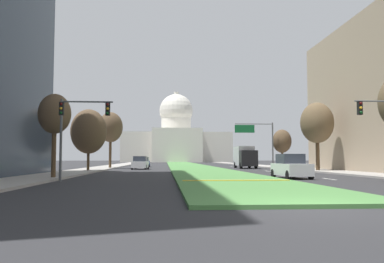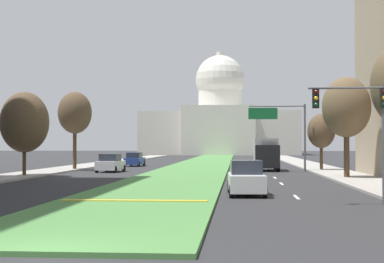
{
  "view_description": "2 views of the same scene",
  "coord_description": "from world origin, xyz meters",
  "px_view_note": "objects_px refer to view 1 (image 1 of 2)",
  "views": [
    {
      "loc": [
        -4.26,
        -11.44,
        1.49
      ],
      "look_at": [
        -1.02,
        35.69,
        4.65
      ],
      "focal_mm": 37.19,
      "sensor_mm": 36.0,
      "label": 1
    },
    {
      "loc": [
        4.51,
        -13.27,
        2.62
      ],
      "look_at": [
        1.3,
        27.98,
        3.52
      ],
      "focal_mm": 54.91,
      "sensor_mm": 36.0,
      "label": 2
    }
  ],
  "objects_px": {
    "street_tree_left_mid": "(89,132)",
    "sedan_midblock": "(140,163)",
    "sedan_distant": "(144,162)",
    "box_truck_delivery": "(245,157)",
    "street_tree_left_far": "(111,127)",
    "street_tree_right_mid": "(317,123)",
    "street_tree_right_far": "(282,141)",
    "sedan_lead_stopped": "(291,167)",
    "street_tree_left_near": "(55,115)",
    "traffic_light_near_left": "(75,121)",
    "capitol_building": "(176,140)",
    "overhead_guide_sign": "(258,136)"
  },
  "relations": [
    {
      "from": "street_tree_left_mid",
      "to": "sedan_midblock",
      "type": "distance_m",
      "value": 10.69
    },
    {
      "from": "sedan_distant",
      "to": "box_truck_delivery",
      "type": "xyz_separation_m",
      "value": [
        15.12,
        -10.67,
        0.9
      ]
    },
    {
      "from": "street_tree_left_far",
      "to": "sedan_midblock",
      "type": "height_order",
      "value": "street_tree_left_far"
    },
    {
      "from": "street_tree_left_mid",
      "to": "street_tree_right_mid",
      "type": "height_order",
      "value": "street_tree_right_mid"
    },
    {
      "from": "street_tree_right_far",
      "to": "box_truck_delivery",
      "type": "xyz_separation_m",
      "value": [
        -5.37,
        0.46,
        -2.23
      ]
    },
    {
      "from": "street_tree_left_mid",
      "to": "sedan_lead_stopped",
      "type": "relative_size",
      "value": 1.61
    },
    {
      "from": "street_tree_left_near",
      "to": "street_tree_left_far",
      "type": "bearing_deg",
      "value": 89.65
    },
    {
      "from": "traffic_light_near_left",
      "to": "sedan_lead_stopped",
      "type": "distance_m",
      "value": 15.5
    },
    {
      "from": "capitol_building",
      "to": "street_tree_left_far",
      "type": "bearing_deg",
      "value": -97.25
    },
    {
      "from": "street_tree_left_mid",
      "to": "street_tree_right_far",
      "type": "height_order",
      "value": "street_tree_left_mid"
    },
    {
      "from": "sedan_lead_stopped",
      "to": "overhead_guide_sign",
      "type": "bearing_deg",
      "value": 81.5
    },
    {
      "from": "street_tree_left_mid",
      "to": "sedan_distant",
      "type": "bearing_deg",
      "value": 78.37
    },
    {
      "from": "capitol_building",
      "to": "sedan_midblock",
      "type": "distance_m",
      "value": 97.13
    },
    {
      "from": "street_tree_right_mid",
      "to": "street_tree_right_far",
      "type": "xyz_separation_m",
      "value": [
        -0.0,
        13.37,
        -1.47
      ]
    },
    {
      "from": "traffic_light_near_left",
      "to": "street_tree_left_mid",
      "type": "bearing_deg",
      "value": 98.13
    },
    {
      "from": "street_tree_right_mid",
      "to": "sedan_midblock",
      "type": "height_order",
      "value": "street_tree_right_mid"
    },
    {
      "from": "traffic_light_near_left",
      "to": "box_truck_delivery",
      "type": "xyz_separation_m",
      "value": [
        17.26,
        31.59,
        -2.12
      ]
    },
    {
      "from": "overhead_guide_sign",
      "to": "street_tree_left_near",
      "type": "xyz_separation_m",
      "value": [
        -20.95,
        -26.68,
        -0.1
      ]
    },
    {
      "from": "box_truck_delivery",
      "to": "traffic_light_near_left",
      "type": "bearing_deg",
      "value": -118.66
    },
    {
      "from": "street_tree_left_far",
      "to": "street_tree_right_far",
      "type": "xyz_separation_m",
      "value": [
        24.57,
        0.33,
        -1.85
      ]
    },
    {
      "from": "street_tree_right_far",
      "to": "box_truck_delivery",
      "type": "distance_m",
      "value": 5.83
    },
    {
      "from": "sedan_lead_stopped",
      "to": "box_truck_delivery",
      "type": "distance_m",
      "value": 28.51
    },
    {
      "from": "street_tree_left_far",
      "to": "sedan_lead_stopped",
      "type": "height_order",
      "value": "street_tree_left_far"
    },
    {
      "from": "street_tree_right_mid",
      "to": "street_tree_left_mid",
      "type": "bearing_deg",
      "value": 177.63
    },
    {
      "from": "traffic_light_near_left",
      "to": "street_tree_left_mid",
      "type": "relative_size",
      "value": 0.76
    },
    {
      "from": "sedan_midblock",
      "to": "box_truck_delivery",
      "type": "height_order",
      "value": "box_truck_delivery"
    },
    {
      "from": "street_tree_left_mid",
      "to": "street_tree_right_far",
      "type": "xyz_separation_m",
      "value": [
        25.32,
        12.32,
        -0.48
      ]
    },
    {
      "from": "street_tree_left_mid",
      "to": "capitol_building",
      "type": "bearing_deg",
      "value": 83.17
    },
    {
      "from": "street_tree_right_mid",
      "to": "sedan_midblock",
      "type": "bearing_deg",
      "value": 154.32
    },
    {
      "from": "street_tree_right_far",
      "to": "sedan_lead_stopped",
      "type": "relative_size",
      "value": 1.33
    },
    {
      "from": "street_tree_left_mid",
      "to": "box_truck_delivery",
      "type": "height_order",
      "value": "street_tree_left_mid"
    },
    {
      "from": "sedan_lead_stopped",
      "to": "sedan_distant",
      "type": "relative_size",
      "value": 0.95
    },
    {
      "from": "sedan_distant",
      "to": "street_tree_right_mid",
      "type": "bearing_deg",
      "value": -50.09
    },
    {
      "from": "traffic_light_near_left",
      "to": "street_tree_right_far",
      "type": "height_order",
      "value": "street_tree_right_far"
    },
    {
      "from": "capitol_building",
      "to": "street_tree_right_mid",
      "type": "xyz_separation_m",
      "value": [
        12.71,
        -106.27,
        -2.71
      ]
    },
    {
      "from": "overhead_guide_sign",
      "to": "sedan_midblock",
      "type": "height_order",
      "value": "overhead_guide_sign"
    },
    {
      "from": "traffic_light_near_left",
      "to": "street_tree_right_far",
      "type": "bearing_deg",
      "value": 53.99
    },
    {
      "from": "street_tree_left_near",
      "to": "street_tree_left_far",
      "type": "distance_m",
      "value": 27.72
    },
    {
      "from": "sedan_midblock",
      "to": "street_tree_left_mid",
      "type": "bearing_deg",
      "value": -120.73
    },
    {
      "from": "sedan_lead_stopped",
      "to": "sedan_distant",
      "type": "xyz_separation_m",
      "value": [
        -12.73,
        39.06,
        -0.06
      ]
    },
    {
      "from": "overhead_guide_sign",
      "to": "street_tree_right_mid",
      "type": "xyz_separation_m",
      "value": [
        3.79,
        -12.03,
        0.74
      ]
    },
    {
      "from": "overhead_guide_sign",
      "to": "street_tree_left_far",
      "type": "height_order",
      "value": "street_tree_left_far"
    },
    {
      "from": "box_truck_delivery",
      "to": "overhead_guide_sign",
      "type": "bearing_deg",
      "value": -48.5
    },
    {
      "from": "overhead_guide_sign",
      "to": "street_tree_right_far",
      "type": "distance_m",
      "value": 4.08
    },
    {
      "from": "traffic_light_near_left",
      "to": "sedan_lead_stopped",
      "type": "height_order",
      "value": "traffic_light_near_left"
    },
    {
      "from": "street_tree_left_near",
      "to": "capitol_building",
      "type": "bearing_deg",
      "value": 84.32
    },
    {
      "from": "street_tree_left_near",
      "to": "street_tree_right_mid",
      "type": "distance_m",
      "value": 28.76
    },
    {
      "from": "street_tree_right_far",
      "to": "sedan_midblock",
      "type": "relative_size",
      "value": 1.34
    },
    {
      "from": "street_tree_left_mid",
      "to": "sedan_distant",
      "type": "xyz_separation_m",
      "value": [
        4.83,
        23.45,
        -3.62
      ]
    },
    {
      "from": "street_tree_right_mid",
      "to": "sedan_distant",
      "type": "xyz_separation_m",
      "value": [
        -20.49,
        24.49,
        -4.61
      ]
    }
  ]
}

